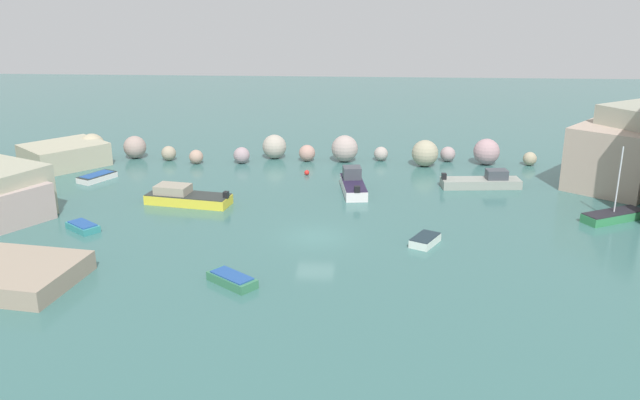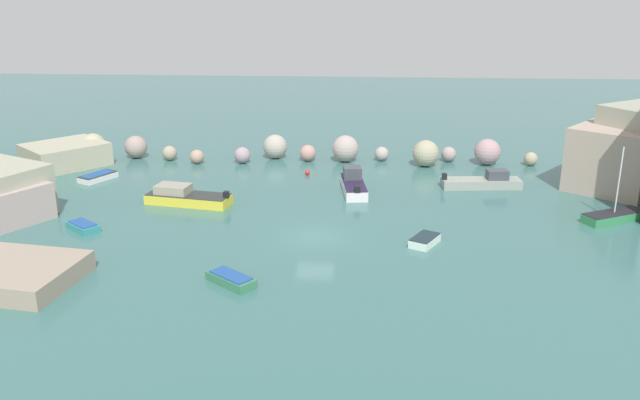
# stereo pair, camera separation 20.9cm
# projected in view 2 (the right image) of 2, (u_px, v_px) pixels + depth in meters

# --- Properties ---
(cove_water) EXTENTS (160.00, 160.00, 0.00)m
(cove_water) POSITION_uv_depth(u_px,v_px,m) (315.00, 237.00, 44.33)
(cove_water) COLOR #396865
(cove_water) RESTS_ON ground
(rock_breakwater) EXTENTS (43.22, 4.36, 2.50)m
(rock_breakwater) POSITION_uv_depth(u_px,v_px,m) (302.00, 150.00, 62.77)
(rock_breakwater) COLOR tan
(rock_breakwater) RESTS_ON ground
(stone_dock) EXTENTS (7.63, 6.67, 1.14)m
(stone_dock) POSITION_uv_depth(u_px,v_px,m) (13.00, 274.00, 37.34)
(stone_dock) COLOR gray
(stone_dock) RESTS_ON ground
(channel_buoy) EXTENTS (0.45, 0.45, 0.45)m
(channel_buoy) POSITION_uv_depth(u_px,v_px,m) (307.00, 173.00, 58.56)
(channel_buoy) COLOR red
(channel_buoy) RESTS_ON cove_water
(moored_boat_0) EXTENTS (2.38, 5.71, 1.81)m
(moored_boat_0) POSITION_uv_depth(u_px,v_px,m) (353.00, 184.00, 53.89)
(moored_boat_0) COLOR silver
(moored_boat_0) RESTS_ON cove_water
(moored_boat_1) EXTENTS (2.23, 2.65, 0.57)m
(moored_boat_1) POSITION_uv_depth(u_px,v_px,m) (425.00, 240.00, 42.96)
(moored_boat_1) COLOR white
(moored_boat_1) RESTS_ON cove_water
(moored_boat_2) EXTENTS (6.59, 2.35, 1.49)m
(moored_boat_2) POSITION_uv_depth(u_px,v_px,m) (483.00, 182.00, 54.94)
(moored_boat_2) COLOR gray
(moored_boat_2) RESTS_ON cove_water
(moored_boat_3) EXTENTS (2.75, 2.56, 0.52)m
(moored_boat_3) POSITION_uv_depth(u_px,v_px,m) (83.00, 226.00, 45.54)
(moored_boat_3) COLOR teal
(moored_boat_3) RESTS_ON cove_water
(moored_boat_4) EXTENTS (4.94, 3.49, 5.41)m
(moored_boat_4) POSITION_uv_depth(u_px,v_px,m) (614.00, 216.00, 47.21)
(moored_boat_4) COLOR #31824D
(moored_boat_4) RESTS_ON cove_water
(moored_boat_5) EXTENTS (3.16, 2.89, 0.59)m
(moored_boat_5) POSITION_uv_depth(u_px,v_px,m) (231.00, 279.00, 37.32)
(moored_boat_5) COLOR #377A54
(moored_boat_5) RESTS_ON cove_water
(moored_boat_6) EXTENTS (6.74, 3.20, 1.43)m
(moored_boat_6) POSITION_uv_depth(u_px,v_px,m) (185.00, 197.00, 50.88)
(moored_boat_6) COLOR yellow
(moored_boat_6) RESTS_ON cove_water
(moored_boat_7) EXTENTS (2.82, 3.57, 0.54)m
(moored_boat_7) POSITION_uv_depth(u_px,v_px,m) (98.00, 177.00, 57.10)
(moored_boat_7) COLOR white
(moored_boat_7) RESTS_ON cove_water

